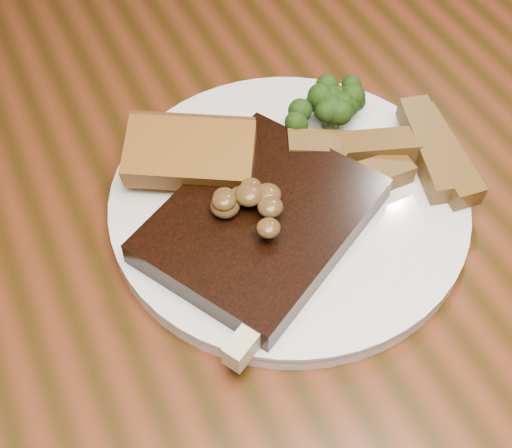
{
  "coord_description": "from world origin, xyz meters",
  "views": [
    {
      "loc": [
        -0.13,
        -0.29,
        1.21
      ],
      "look_at": [
        0.01,
        0.01,
        0.78
      ],
      "focal_mm": 50.0,
      "sensor_mm": 36.0,
      "label": 1
    }
  ],
  "objects_px": {
    "dining_table": "(252,320)",
    "steak": "(262,221)",
    "chair_far": "(136,71)",
    "potato_wedges": "(367,164)",
    "garlic_bread": "(192,170)",
    "plate": "(288,204)"
  },
  "relations": [
    {
      "from": "garlic_bread",
      "to": "potato_wedges",
      "type": "relative_size",
      "value": 0.82
    },
    {
      "from": "plate",
      "to": "steak",
      "type": "relative_size",
      "value": 1.69
    },
    {
      "from": "dining_table",
      "to": "garlic_bread",
      "type": "relative_size",
      "value": 15.5
    },
    {
      "from": "dining_table",
      "to": "chair_far",
      "type": "distance_m",
      "value": 0.62
    },
    {
      "from": "steak",
      "to": "chair_far",
      "type": "bearing_deg",
      "value": 55.19
    },
    {
      "from": "chair_far",
      "to": "steak",
      "type": "xyz_separation_m",
      "value": [
        -0.06,
        -0.57,
        0.3
      ]
    },
    {
      "from": "garlic_bread",
      "to": "potato_wedges",
      "type": "bearing_deg",
      "value": 6.82
    },
    {
      "from": "dining_table",
      "to": "plate",
      "type": "distance_m",
      "value": 0.12
    },
    {
      "from": "plate",
      "to": "dining_table",
      "type": "bearing_deg",
      "value": -145.78
    },
    {
      "from": "plate",
      "to": "steak",
      "type": "xyz_separation_m",
      "value": [
        -0.03,
        -0.02,
        0.02
      ]
    },
    {
      "from": "chair_far",
      "to": "plate",
      "type": "bearing_deg",
      "value": 81.59
    },
    {
      "from": "dining_table",
      "to": "plate",
      "type": "bearing_deg",
      "value": 34.22
    },
    {
      "from": "chair_far",
      "to": "potato_wedges",
      "type": "bearing_deg",
      "value": 88.94
    },
    {
      "from": "chair_far",
      "to": "potato_wedges",
      "type": "distance_m",
      "value": 0.63
    },
    {
      "from": "steak",
      "to": "plate",
      "type": "bearing_deg",
      "value": 0.68
    },
    {
      "from": "steak",
      "to": "potato_wedges",
      "type": "xyz_separation_m",
      "value": [
        0.11,
        0.02,
        -0.0
      ]
    },
    {
      "from": "plate",
      "to": "garlic_bread",
      "type": "distance_m",
      "value": 0.09
    },
    {
      "from": "dining_table",
      "to": "steak",
      "type": "height_order",
      "value": "steak"
    },
    {
      "from": "steak",
      "to": "garlic_bread",
      "type": "distance_m",
      "value": 0.08
    },
    {
      "from": "chair_far",
      "to": "plate",
      "type": "distance_m",
      "value": 0.62
    },
    {
      "from": "dining_table",
      "to": "garlic_bread",
      "type": "xyz_separation_m",
      "value": [
        -0.01,
        0.09,
        0.12
      ]
    },
    {
      "from": "steak",
      "to": "potato_wedges",
      "type": "bearing_deg",
      "value": -19.96
    }
  ]
}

